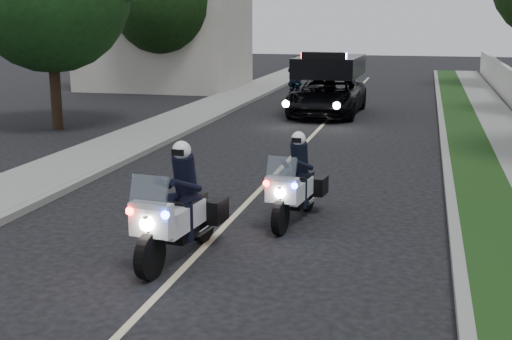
# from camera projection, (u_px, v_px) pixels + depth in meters

# --- Properties ---
(ground) EXTENTS (120.00, 120.00, 0.00)m
(ground) POSITION_uv_depth(u_px,v_px,m) (156.00, 297.00, 9.33)
(ground) COLOR black
(ground) RESTS_ON ground
(curb_right) EXTENTS (0.20, 60.00, 0.15)m
(curb_right) POSITION_uv_depth(u_px,v_px,m) (446.00, 160.00, 17.80)
(curb_right) COLOR gray
(curb_right) RESTS_ON ground
(grass_verge) EXTENTS (1.20, 60.00, 0.16)m
(grass_verge) POSITION_uv_depth(u_px,v_px,m) (474.00, 162.00, 17.64)
(grass_verge) COLOR #193814
(grass_verge) RESTS_ON ground
(curb_left) EXTENTS (0.20, 60.00, 0.15)m
(curb_left) POSITION_uv_depth(u_px,v_px,m) (155.00, 146.00, 19.74)
(curb_left) COLOR gray
(curb_left) RESTS_ON ground
(sidewalk_left) EXTENTS (2.00, 60.00, 0.16)m
(sidewalk_left) POSITION_uv_depth(u_px,v_px,m) (120.00, 144.00, 20.00)
(sidewalk_left) COLOR gray
(sidewalk_left) RESTS_ON ground
(building_far) EXTENTS (8.00, 6.00, 7.00)m
(building_far) POSITION_uv_depth(u_px,v_px,m) (165.00, 21.00, 35.50)
(building_far) COLOR #A8A396
(building_far) RESTS_ON ground
(lane_marking) EXTENTS (0.12, 50.00, 0.01)m
(lane_marking) POSITION_uv_depth(u_px,v_px,m) (293.00, 155.00, 18.79)
(lane_marking) COLOR #BFB78C
(lane_marking) RESTS_ON ground
(police_moto_left) EXTENTS (1.02, 2.30, 1.89)m
(police_moto_left) POSITION_uv_depth(u_px,v_px,m) (180.00, 258.00, 10.85)
(police_moto_left) COLOR silver
(police_moto_left) RESTS_ON ground
(police_moto_right) EXTENTS (0.94, 2.08, 1.70)m
(police_moto_right) POSITION_uv_depth(u_px,v_px,m) (295.00, 221.00, 12.78)
(police_moto_right) COLOR silver
(police_moto_right) RESTS_ON ground
(police_suv) EXTENTS (2.66, 5.52, 2.65)m
(police_suv) POSITION_uv_depth(u_px,v_px,m) (327.00, 115.00, 26.53)
(police_suv) COLOR black
(police_suv) RESTS_ON ground
(bicycle) EXTENTS (0.77, 1.78, 0.91)m
(bicycle) POSITION_uv_depth(u_px,v_px,m) (295.00, 103.00, 30.19)
(bicycle) COLOR black
(bicycle) RESTS_ON ground
(cyclist) EXTENTS (0.72, 0.53, 1.86)m
(cyclist) POSITION_uv_depth(u_px,v_px,m) (295.00, 103.00, 30.19)
(cyclist) COLOR black
(cyclist) RESTS_ON ground
(tree_left_near) EXTENTS (6.56, 6.56, 8.92)m
(tree_left_near) POSITION_uv_depth(u_px,v_px,m) (58.00, 129.00, 23.13)
(tree_left_near) COLOR #153C14
(tree_left_near) RESTS_ON ground
(tree_left_far) EXTENTS (6.48, 6.48, 8.67)m
(tree_left_far) POSITION_uv_depth(u_px,v_px,m) (167.00, 93.00, 33.95)
(tree_left_far) COLOR black
(tree_left_far) RESTS_ON ground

